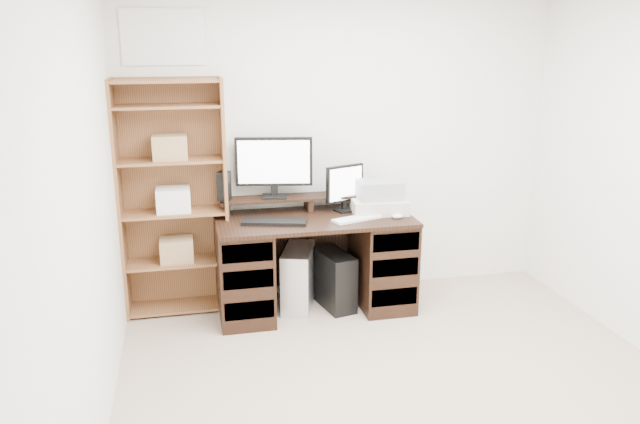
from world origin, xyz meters
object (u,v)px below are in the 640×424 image
object	(u,v)px
monitor_small	(345,186)
bookshelf	(173,197)
desk	(314,261)
printer	(379,205)
tower_silver	(298,278)
tower_black	(334,279)
monitor_wide	(274,164)

from	to	relation	value
monitor_small	bookshelf	world-z (taller)	bookshelf
desk	monitor_small	world-z (taller)	monitor_small
monitor_small	desk	bearing A→B (deg)	-175.59
printer	tower_silver	xyz separation A→B (m)	(-0.65, 0.02, -0.56)
tower_black	bookshelf	bearing A→B (deg)	157.34
monitor_small	printer	distance (m)	0.31
monitor_wide	monitor_small	world-z (taller)	monitor_wide
monitor_wide	tower_black	bearing A→B (deg)	-16.47
desk	bookshelf	size ratio (longest dim) A/B	0.83
monitor_wide	tower_silver	bearing A→B (deg)	-35.83
monitor_wide	bookshelf	xyz separation A→B (m)	(-0.77, -0.00, -0.22)
desk	printer	bearing A→B (deg)	3.58
tower_black	bookshelf	world-z (taller)	bookshelf
monitor_small	tower_black	size ratio (longest dim) A/B	0.76
printer	bookshelf	size ratio (longest dim) A/B	0.24
desk	bookshelf	xyz separation A→B (m)	(-1.04, 0.21, 0.53)
tower_black	monitor_small	bearing A→B (deg)	35.83
monitor_wide	monitor_small	size ratio (longest dim) A/B	1.61
monitor_small	tower_black	world-z (taller)	monitor_small
monitor_wide	bookshelf	bearing A→B (deg)	-169.40
desk	monitor_small	size ratio (longest dim) A/B	4.08
desk	tower_black	distance (m)	0.23
monitor_small	tower_black	distance (m)	0.75
printer	tower_black	world-z (taller)	printer
printer	tower_silver	size ratio (longest dim) A/B	0.88
monitor_small	tower_silver	xyz separation A→B (m)	(-0.39, -0.07, -0.71)
monitor_wide	tower_black	size ratio (longest dim) A/B	1.23
monitor_small	tower_black	bearing A→B (deg)	-152.27
tower_silver	tower_black	world-z (taller)	tower_silver
desk	monitor_wide	distance (m)	0.82
monitor_wide	printer	bearing A→B (deg)	-2.41
monitor_small	bookshelf	xyz separation A→B (m)	(-1.32, 0.08, -0.03)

